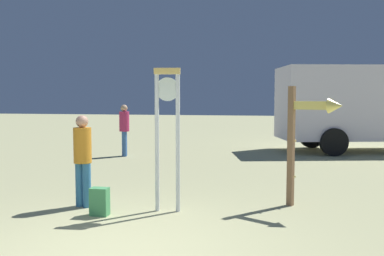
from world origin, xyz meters
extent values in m
cylinder|color=silver|center=(-0.04, 2.06, 1.13)|extent=(0.07, 0.07, 2.25)
cylinder|color=silver|center=(0.30, 2.09, 1.13)|extent=(0.07, 0.07, 2.25)
cube|color=#F7CA64|center=(0.13, 2.07, 2.30)|extent=(0.43, 0.12, 0.10)
cylinder|color=white|center=(0.13, 2.10, 2.01)|extent=(0.39, 0.07, 0.38)
cube|color=black|center=(0.12, 2.13, 2.01)|extent=(0.08, 0.02, 0.08)
cube|color=black|center=(0.12, 2.13, 2.01)|extent=(0.15, 0.02, 0.04)
cube|color=#866142|center=(2.13, 2.83, 1.04)|extent=(0.14, 0.14, 2.07)
cube|color=#F3DC69|center=(2.45, 2.67, 1.74)|extent=(0.56, 0.34, 0.14)
cone|color=#F3DC69|center=(2.80, 2.47, 1.74)|extent=(0.31, 0.33, 0.25)
sphere|color=#F7E284|center=(2.20, 2.80, 0.52)|extent=(0.04, 0.04, 0.04)
sphere|color=#FFDA8A|center=(2.20, 2.80, 1.14)|extent=(0.04, 0.04, 0.04)
sphere|color=#EEE790|center=(2.20, 2.80, 1.76)|extent=(0.04, 0.04, 0.04)
cylinder|color=teal|center=(-1.44, 2.08, 0.38)|extent=(0.14, 0.14, 0.76)
cylinder|color=teal|center=(-1.29, 2.05, 0.38)|extent=(0.14, 0.14, 0.76)
cylinder|color=orange|center=(-1.36, 2.07, 1.06)|extent=(0.30, 0.30, 0.60)
sphere|color=tan|center=(-1.36, 2.07, 1.47)|extent=(0.21, 0.21, 0.21)
cube|color=#46975A|center=(-0.87, 1.62, 0.22)|extent=(0.28, 0.18, 0.44)
cube|color=#339653|center=(-0.87, 1.74, 0.16)|extent=(0.20, 0.04, 0.20)
cylinder|color=#3B66A5|center=(-2.87, 8.15, 0.40)|extent=(0.15, 0.15, 0.80)
cylinder|color=#3B66A5|center=(-2.83, 8.00, 0.40)|extent=(0.15, 0.15, 0.80)
cylinder|color=#C22E5D|center=(-2.85, 8.07, 1.12)|extent=(0.32, 0.32, 0.64)
sphere|color=tan|center=(-2.85, 8.07, 1.55)|extent=(0.22, 0.22, 0.22)
cube|color=silver|center=(4.31, 10.67, 1.70)|extent=(4.82, 3.12, 2.50)
cylinder|color=black|center=(3.79, 9.42, 0.45)|extent=(0.93, 0.45, 0.90)
cylinder|color=black|center=(3.28, 11.55, 0.45)|extent=(0.93, 0.45, 0.90)
camera|label=1|loc=(1.80, -4.37, 1.86)|focal=38.26mm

